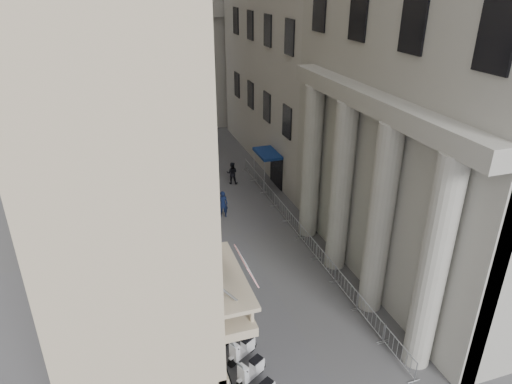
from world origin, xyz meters
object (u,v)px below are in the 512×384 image
pedestrian_b (232,173)px  security_tent (174,161)px  pedestrian_a (223,204)px  street_lamp (162,125)px  info_kiosk (196,276)px

pedestrian_b → security_tent: bearing=13.9°
security_tent → pedestrian_a: security_tent is taller
security_tent → street_lamp: size_ratio=0.39×
street_lamp → pedestrian_b: bearing=4.5°
security_tent → pedestrian_b: size_ratio=1.87×
info_kiosk → pedestrian_a: bearing=52.5°
street_lamp → info_kiosk: 14.49m
security_tent → info_kiosk: 14.08m
security_tent → info_kiosk: (-1.13, -13.97, -1.40)m
security_tent → info_kiosk: size_ratio=1.79×
security_tent → pedestrian_a: (2.42, -6.00, -1.38)m
street_lamp → info_kiosk: (-0.38, -13.78, -4.46)m
security_tent → street_lamp: (-0.75, -0.19, 3.07)m
pedestrian_a → pedestrian_b: 5.89m
pedestrian_b → info_kiosk: bearing=87.3°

